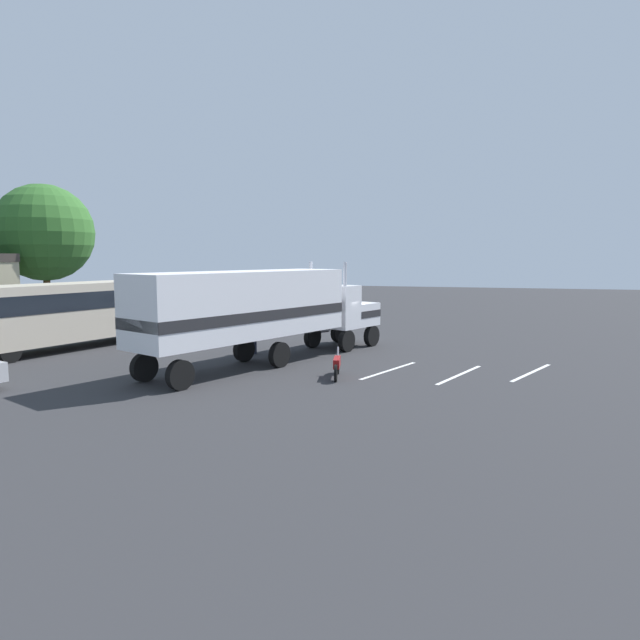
% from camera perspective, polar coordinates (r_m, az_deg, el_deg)
% --- Properties ---
extents(ground_plane, '(120.00, 120.00, 0.00)m').
position_cam_1_polar(ground_plane, '(29.37, 1.90, -2.78)').
color(ground_plane, '#2D2D30').
extents(lane_stripe_near, '(4.14, 1.81, 0.01)m').
position_cam_1_polar(lane_stripe_near, '(23.49, 7.12, -5.19)').
color(lane_stripe_near, silver).
rests_on(lane_stripe_near, ground_plane).
extents(lane_stripe_mid, '(4.17, 1.72, 0.01)m').
position_cam_1_polar(lane_stripe_mid, '(23.18, 14.19, -5.50)').
color(lane_stripe_mid, silver).
rests_on(lane_stripe_mid, ground_plane).
extents(lane_stripe_far, '(4.07, 1.97, 0.01)m').
position_cam_1_polar(lane_stripe_far, '(24.51, 20.95, -5.09)').
color(lane_stripe_far, silver).
rests_on(lane_stripe_far, ground_plane).
extents(semi_truck, '(13.99, 7.89, 4.50)m').
position_cam_1_polar(semi_truck, '(24.56, -5.95, 1.29)').
color(semi_truck, white).
rests_on(semi_truck, ground_plane).
extents(person_bystander, '(0.39, 0.48, 1.63)m').
position_cam_1_polar(person_bystander, '(27.30, -6.88, -1.64)').
color(person_bystander, '#2D3347').
rests_on(person_bystander, ground_plane).
extents(parked_bus, '(11.28, 5.43, 3.40)m').
position_cam_1_polar(parked_bus, '(31.25, -24.62, 1.01)').
color(parked_bus, '#BFB29E').
rests_on(parked_bus, ground_plane).
extents(motorcycle, '(2.09, 0.48, 1.12)m').
position_cam_1_polar(motorcycle, '(21.95, 1.75, -4.71)').
color(motorcycle, black).
rests_on(motorcycle, ground_plane).
extents(tree_left, '(6.41, 6.41, 9.54)m').
position_cam_1_polar(tree_left, '(41.52, -26.56, 8.03)').
color(tree_left, brown).
rests_on(tree_left, ground_plane).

